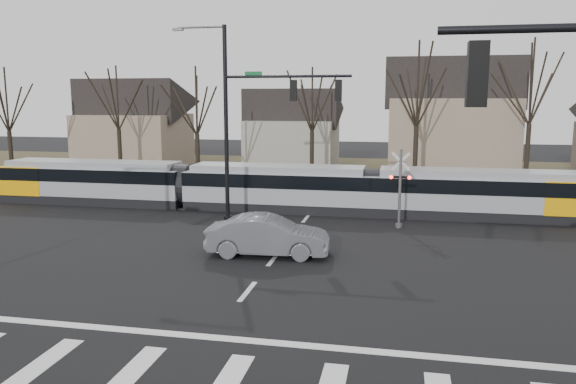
# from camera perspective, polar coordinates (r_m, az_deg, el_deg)

# --- Properties ---
(ground) EXTENTS (140.00, 140.00, 0.00)m
(ground) POSITION_cam_1_polar(r_m,az_deg,el_deg) (17.70, -5.90, -12.15)
(ground) COLOR black
(grass_verge) EXTENTS (140.00, 28.00, 0.01)m
(grass_verge) POSITION_cam_1_polar(r_m,az_deg,el_deg) (48.39, 5.39, 1.73)
(grass_verge) COLOR #38331E
(grass_verge) RESTS_ON ground
(crosswalk) EXTENTS (27.00, 2.60, 0.01)m
(crosswalk) POSITION_cam_1_polar(r_m,az_deg,el_deg) (14.28, -10.89, -17.82)
(crosswalk) COLOR silver
(crosswalk) RESTS_ON ground
(stop_line) EXTENTS (28.00, 0.35, 0.01)m
(stop_line) POSITION_cam_1_polar(r_m,az_deg,el_deg) (16.13, -7.85, -14.41)
(stop_line) COLOR silver
(stop_line) RESTS_ON ground
(lane_dashes) EXTENTS (0.18, 30.00, 0.01)m
(lane_dashes) POSITION_cam_1_polar(r_m,az_deg,el_deg) (32.73, 2.42, -1.98)
(lane_dashes) COLOR silver
(lane_dashes) RESTS_ON ground
(rail_pair) EXTENTS (90.00, 1.52, 0.06)m
(rail_pair) POSITION_cam_1_polar(r_m,az_deg,el_deg) (32.53, 2.37, -2.00)
(rail_pair) COLOR #59595E
(rail_pair) RESTS_ON ground
(tram) EXTENTS (34.98, 2.60, 2.65)m
(tram) POSITION_cam_1_polar(r_m,az_deg,el_deg) (32.88, -1.31, 0.63)
(tram) COLOR gray
(tram) RESTS_ON ground
(sedan) EXTENTS (2.52, 5.36, 1.68)m
(sedan) POSITION_cam_1_polar(r_m,az_deg,el_deg) (23.52, -2.05, -4.47)
(sedan) COLOR slate
(sedan) RESTS_ON ground
(signal_pole_far) EXTENTS (9.28, 0.44, 10.20)m
(signal_pole_far) POSITION_cam_1_polar(r_m,az_deg,el_deg) (29.15, -3.31, 7.88)
(signal_pole_far) COLOR black
(signal_pole_far) RESTS_ON ground
(rail_crossing_signal) EXTENTS (1.08, 0.36, 4.00)m
(rail_crossing_signal) POSITION_cam_1_polar(r_m,az_deg,el_deg) (28.86, 11.29, 0.08)
(rail_crossing_signal) COLOR #59595B
(rail_crossing_signal) RESTS_ON ground
(tree_row) EXTENTS (59.20, 7.20, 10.00)m
(tree_row) POSITION_cam_1_polar(r_m,az_deg,el_deg) (41.82, 7.37, 7.35)
(tree_row) COLOR black
(tree_row) RESTS_ON ground
(house_a) EXTENTS (9.72, 8.64, 8.60)m
(house_a) POSITION_cam_1_polar(r_m,az_deg,el_deg) (55.65, -15.40, 7.06)
(house_a) COLOR gray
(house_a) RESTS_ON ground
(house_b) EXTENTS (8.64, 7.56, 7.65)m
(house_b) POSITION_cam_1_polar(r_m,az_deg,el_deg) (52.70, 0.48, 6.74)
(house_b) COLOR gray
(house_b) RESTS_ON ground
(house_c) EXTENTS (10.80, 8.64, 10.10)m
(house_c) POSITION_cam_1_polar(r_m,az_deg,el_deg) (48.87, 16.26, 7.63)
(house_c) COLOR gray
(house_c) RESTS_ON ground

